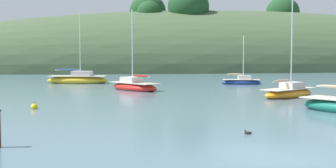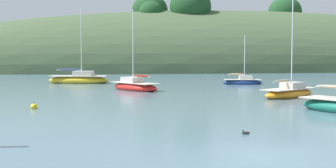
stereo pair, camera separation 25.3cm
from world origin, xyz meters
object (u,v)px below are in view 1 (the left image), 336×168
object	(u,v)px
sailboat_teal_outer	(241,81)
sailboat_cream_ketch	(289,93)
sailboat_navy_dinghy	(134,86)
sailboat_red_portside	(78,80)
duck_straggler	(248,133)
mooring_buoy_inner	(34,107)

from	to	relation	value
sailboat_teal_outer	sailboat_cream_ketch	world-z (taller)	sailboat_cream_ketch
sailboat_navy_dinghy	sailboat_cream_ketch	bearing A→B (deg)	-37.86
sailboat_red_portside	duck_straggler	size ratio (longest dim) A/B	21.78
sailboat_navy_dinghy	duck_straggler	distance (m)	25.02
sailboat_teal_outer	sailboat_navy_dinghy	world-z (taller)	sailboat_navy_dinghy
sailboat_cream_ketch	duck_straggler	xyz separation A→B (m)	(-9.28, -15.75, -0.32)
sailboat_teal_outer	sailboat_navy_dinghy	xyz separation A→B (m)	(-13.05, -6.19, 0.07)
sailboat_navy_dinghy	duck_straggler	xyz separation A→B (m)	(2.49, -24.90, -0.33)
sailboat_red_portside	mooring_buoy_inner	distance (m)	24.97
sailboat_cream_ketch	mooring_buoy_inner	size ratio (longest dim) A/B	15.52
sailboat_teal_outer	mooring_buoy_inner	xyz separation A→B (m)	(-21.00, -19.78, -0.19)
sailboat_navy_dinghy	duck_straggler	world-z (taller)	sailboat_navy_dinghy
sailboat_cream_ketch	duck_straggler	world-z (taller)	sailboat_cream_ketch
sailboat_red_portside	duck_straggler	bearing A→B (deg)	-77.51
sailboat_navy_dinghy	sailboat_teal_outer	bearing A→B (deg)	25.39
sailboat_red_portside	sailboat_teal_outer	bearing A→B (deg)	-15.25
sailboat_navy_dinghy	mooring_buoy_inner	distance (m)	15.75
sailboat_red_portside	duck_straggler	distance (m)	37.03
sailboat_red_portside	duck_straggler	xyz separation A→B (m)	(8.01, -36.15, -0.38)
sailboat_teal_outer	duck_straggler	xyz separation A→B (m)	(-10.56, -31.09, -0.26)
sailboat_cream_ketch	sailboat_navy_dinghy	bearing A→B (deg)	142.14
sailboat_navy_dinghy	sailboat_red_portside	world-z (taller)	sailboat_red_portside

